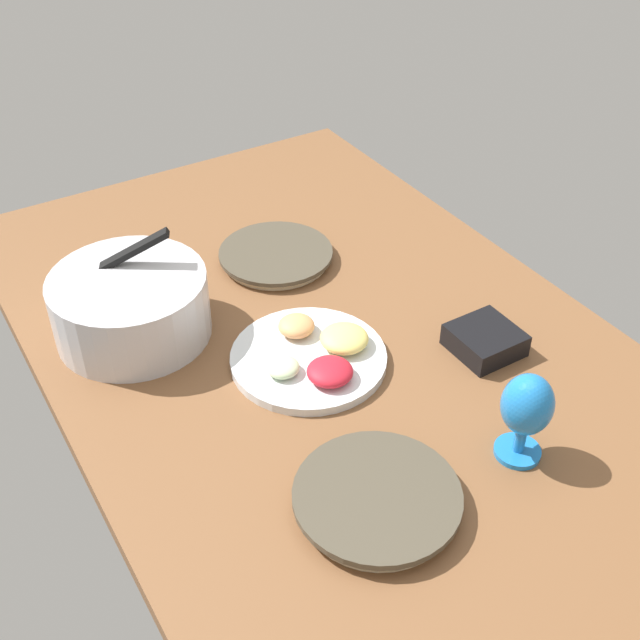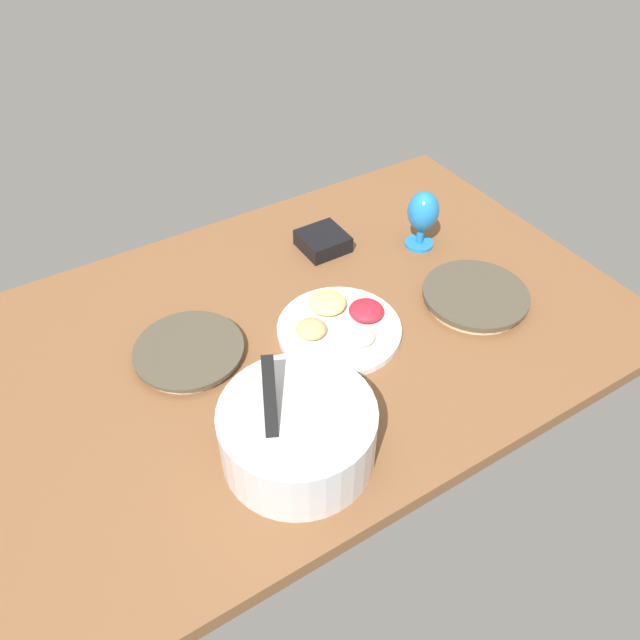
# 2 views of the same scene
# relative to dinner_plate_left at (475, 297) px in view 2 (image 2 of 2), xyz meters

# --- Properties ---
(ground_plane) EXTENTS (1.60, 1.04, 0.04)m
(ground_plane) POSITION_rel_dinner_plate_left_xyz_m (0.42, -0.15, -0.04)
(ground_plane) COLOR brown
(dinner_plate_left) EXTENTS (0.27, 0.27, 0.03)m
(dinner_plate_left) POSITION_rel_dinner_plate_left_xyz_m (0.00, 0.00, 0.00)
(dinner_plate_left) COLOR beige
(dinner_plate_left) RESTS_ON ground_plane
(dinner_plate_right) EXTENTS (0.26, 0.26, 0.03)m
(dinner_plate_right) POSITION_rel_dinner_plate_left_xyz_m (0.69, -0.20, -0.00)
(dinner_plate_right) COLOR beige
(dinner_plate_right) RESTS_ON ground_plane
(mixing_bowl) EXTENTS (0.31, 0.31, 0.21)m
(mixing_bowl) POSITION_rel_dinner_plate_left_xyz_m (0.61, 0.16, 0.06)
(mixing_bowl) COLOR silver
(mixing_bowl) RESTS_ON ground_plane
(fruit_platter) EXTENTS (0.30, 0.30, 0.05)m
(fruit_platter) POSITION_rel_dinner_plate_left_xyz_m (0.35, -0.09, 0.00)
(fruit_platter) COLOR silver
(fruit_platter) RESTS_ON ground_plane
(hurricane_glass_blue) EXTENTS (0.09, 0.09, 0.17)m
(hurricane_glass_blue) POSITION_rel_dinner_plate_left_xyz_m (-0.03, -0.27, 0.09)
(hurricane_glass_blue) COLOR blue
(hurricane_glass_blue) RESTS_ON ground_plane
(square_bowl_black) EXTENTS (0.12, 0.12, 0.05)m
(square_bowl_black) POSITION_rel_dinner_plate_left_xyz_m (0.21, -0.40, 0.01)
(square_bowl_black) COLOR black
(square_bowl_black) RESTS_ON ground_plane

